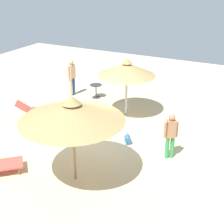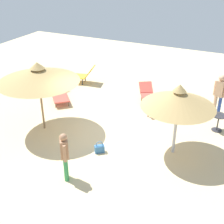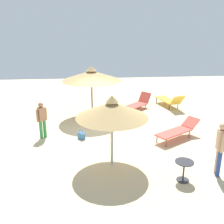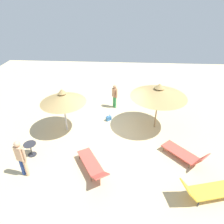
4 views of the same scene
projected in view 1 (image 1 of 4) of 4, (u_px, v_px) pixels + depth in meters
ground at (95, 144)px, 11.31m from camera, size 24.00×24.00×0.10m
parasol_umbrella_front at (72, 112)px, 8.50m from camera, size 2.84×2.84×2.55m
parasol_umbrella_near_left at (127, 69)px, 12.65m from camera, size 2.27×2.27×2.39m
lounge_chair_center at (43, 109)px, 12.97m from camera, size 2.08×1.57×0.72m
person_standing_back at (171, 134)px, 10.05m from camera, size 0.39×0.33×1.52m
person_standing_edge at (72, 75)px, 15.05m from camera, size 0.28×0.47×1.72m
handbag at (128, 139)px, 11.19m from camera, size 0.33×0.35×0.42m
side_table_round at (96, 89)px, 14.98m from camera, size 0.55×0.55×0.63m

